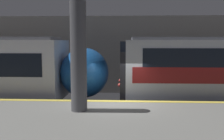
# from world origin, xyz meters

# --- Properties ---
(ground_plane) EXTENTS (120.00, 120.00, 0.00)m
(ground_plane) POSITION_xyz_m (0.00, 0.00, 0.00)
(ground_plane) COLOR black
(platform) EXTENTS (40.00, 4.90, 1.04)m
(platform) POSITION_xyz_m (0.00, -2.45, 0.52)
(platform) COLOR slate
(platform) RESTS_ON ground
(station_rear_barrier) EXTENTS (50.00, 0.15, 5.15)m
(station_rear_barrier) POSITION_xyz_m (0.00, 6.88, 2.57)
(station_rear_barrier) COLOR #9E998E
(station_rear_barrier) RESTS_ON ground
(support_pillar_near) EXTENTS (0.56, 0.56, 3.80)m
(support_pillar_near) POSITION_xyz_m (-1.35, -1.64, 2.93)
(support_pillar_near) COLOR #56565B
(support_pillar_near) RESTS_ON platform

